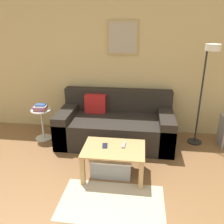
{
  "coord_description": "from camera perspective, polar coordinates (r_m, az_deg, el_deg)",
  "views": [
    {
      "loc": [
        0.67,
        -1.02,
        1.95
      ],
      "look_at": [
        0.31,
        1.81,
        0.85
      ],
      "focal_mm": 38.0,
      "sensor_mm": 36.0,
      "label": 1
    }
  ],
  "objects": [
    {
      "name": "wall_back",
      "position": [
        4.28,
        -1.8,
        12.04
      ],
      "size": [
        5.6,
        0.09,
        2.55
      ],
      "color": "tan",
      "rests_on": "ground_plane"
    },
    {
      "name": "area_rug",
      "position": [
        2.91,
        -0.06,
        -20.85
      ],
      "size": [
        1.2,
        0.71,
        0.01
      ],
      "primitive_type": "cube",
      "color": "#C1B299",
      "rests_on": "ground_plane"
    },
    {
      "name": "couch",
      "position": [
        4.05,
        0.84,
        -3.14
      ],
      "size": [
        1.89,
        0.96,
        0.83
      ],
      "color": "#28231E",
      "rests_on": "ground_plane"
    },
    {
      "name": "coffee_table",
      "position": [
        3.15,
        0.44,
        -9.94
      ],
      "size": [
        0.8,
        0.56,
        0.41
      ],
      "color": "tan",
      "rests_on": "ground_plane"
    },
    {
      "name": "storage_bin",
      "position": [
        3.3,
        -0.06,
        -12.39
      ],
      "size": [
        0.55,
        0.39,
        0.26
      ],
      "color": "#9EA3A8",
      "rests_on": "ground_plane"
    },
    {
      "name": "floor_lamp",
      "position": [
        3.79,
        21.8,
        7.81
      ],
      "size": [
        0.24,
        0.51,
        1.66
      ],
      "color": "black",
      "rests_on": "ground_plane"
    },
    {
      "name": "side_table",
      "position": [
        4.28,
        -16.43,
        -2.19
      ],
      "size": [
        0.34,
        0.34,
        0.54
      ],
      "color": "silver",
      "rests_on": "ground_plane"
    },
    {
      "name": "book_stack",
      "position": [
        4.17,
        -16.85,
        1.08
      ],
      "size": [
        0.23,
        0.2,
        0.1
      ],
      "color": "#8C4C93",
      "rests_on": "side_table"
    },
    {
      "name": "remote_control",
      "position": [
        3.16,
        2.87,
        -7.91
      ],
      "size": [
        0.05,
        0.15,
        0.02
      ],
      "primitive_type": "cube",
      "rotation": [
        0.0,
        0.0,
        -0.07
      ],
      "color": "#99999E",
      "rests_on": "coffee_table"
    },
    {
      "name": "cell_phone",
      "position": [
        3.16,
        -1.73,
        -8.09
      ],
      "size": [
        0.08,
        0.15,
        0.01
      ],
      "primitive_type": "cube",
      "rotation": [
        0.0,
        0.0,
        0.12
      ],
      "color": "#1E2338",
      "rests_on": "coffee_table"
    }
  ]
}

